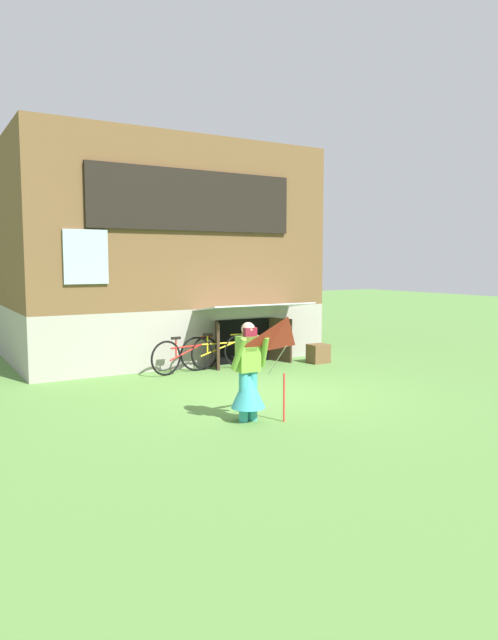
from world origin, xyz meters
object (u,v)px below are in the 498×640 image
(kite, at_px, (288,343))
(bicycle_red, at_px, (186,355))
(person, at_px, (248,380))
(wooden_crate, at_px, (318,353))
(bicycle_yellow, at_px, (218,352))

(kite, bearing_deg, bicycle_red, 84.92)
(person, xyz_separation_m, wooden_crate, (4.01, 3.51, -0.41))
(person, xyz_separation_m, kite, (0.38, -0.50, 0.60))
(bicycle_yellow, distance_m, wooden_crate, 2.49)
(kite, distance_m, bicycle_red, 4.58)
(kite, relative_size, wooden_crate, 3.34)
(kite, height_order, wooden_crate, kite)
(person, distance_m, bicycle_red, 4.07)
(bicycle_yellow, height_order, wooden_crate, bicycle_yellow)
(kite, bearing_deg, wooden_crate, 47.81)
(person, relative_size, kite, 0.98)
(bicycle_red, relative_size, wooden_crate, 3.80)
(person, xyz_separation_m, bicycle_yellow, (1.57, 4.01, -0.23))
(person, relative_size, wooden_crate, 3.28)
(kite, relative_size, bicycle_yellow, 0.85)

